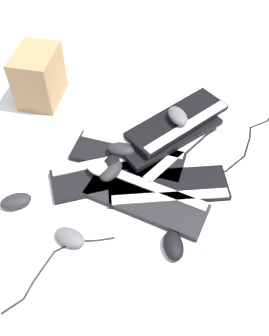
{
  "coord_description": "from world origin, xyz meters",
  "views": [
    {
      "loc": [
        0.8,
        -0.02,
        1.13
      ],
      "look_at": [
        -0.08,
        -0.05,
        0.04
      ],
      "focal_mm": 40.0,
      "sensor_mm": 36.0,
      "label": 1
    }
  ],
  "objects_px": {
    "mouse_1": "(122,149)",
    "mouse_3": "(16,201)",
    "keyboard_4": "(110,174)",
    "mouse_7": "(102,169)",
    "keyboard_1": "(168,187)",
    "mouse_6": "(178,116)",
    "mouse_0": "(111,171)",
    "keyboard_3": "(128,156)",
    "keyboard_2": "(171,145)",
    "mouse_2": "(111,166)",
    "mouse_4": "(173,246)",
    "cardboard_box": "(39,76)",
    "keyboard_6": "(178,121)",
    "keyboard_0": "(146,200)",
    "mouse_5": "(70,237)",
    "keyboard_5": "(170,134)"
  },
  "relations": [
    {
      "from": "keyboard_0",
      "to": "keyboard_2",
      "type": "height_order",
      "value": "same"
    },
    {
      "from": "keyboard_3",
      "to": "keyboard_4",
      "type": "distance_m",
      "value": 0.11
    },
    {
      "from": "keyboard_6",
      "to": "mouse_5",
      "type": "distance_m",
      "value": 0.63
    },
    {
      "from": "keyboard_4",
      "to": "mouse_2",
      "type": "relative_size",
      "value": 4.22
    },
    {
      "from": "keyboard_6",
      "to": "mouse_6",
      "type": "bearing_deg",
      "value": -23.56
    },
    {
      "from": "keyboard_1",
      "to": "mouse_2",
      "type": "bearing_deg",
      "value": -105.97
    },
    {
      "from": "mouse_7",
      "to": "keyboard_3",
      "type": "bearing_deg",
      "value": 60.59
    },
    {
      "from": "keyboard_6",
      "to": "cardboard_box",
      "type": "relative_size",
      "value": 1.85
    },
    {
      "from": "keyboard_6",
      "to": "keyboard_5",
      "type": "bearing_deg",
      "value": -36.37
    },
    {
      "from": "mouse_0",
      "to": "mouse_3",
      "type": "relative_size",
      "value": 1.0
    },
    {
      "from": "mouse_2",
      "to": "keyboard_1",
      "type": "bearing_deg",
      "value": -95.91
    },
    {
      "from": "keyboard_4",
      "to": "mouse_7",
      "type": "height_order",
      "value": "mouse_7"
    },
    {
      "from": "keyboard_2",
      "to": "keyboard_4",
      "type": "relative_size",
      "value": 0.93
    },
    {
      "from": "keyboard_4",
      "to": "mouse_3",
      "type": "xyz_separation_m",
      "value": [
        0.14,
        -0.33,
        0.01
      ]
    },
    {
      "from": "keyboard_2",
      "to": "mouse_2",
      "type": "xyz_separation_m",
      "value": [
        0.15,
        -0.23,
        0.04
      ]
    },
    {
      "from": "keyboard_3",
      "to": "keyboard_5",
      "type": "distance_m",
      "value": 0.19
    },
    {
      "from": "mouse_1",
      "to": "mouse_2",
      "type": "height_order",
      "value": "same"
    },
    {
      "from": "mouse_1",
      "to": "mouse_4",
      "type": "distance_m",
      "value": 0.43
    },
    {
      "from": "mouse_0",
      "to": "keyboard_3",
      "type": "bearing_deg",
      "value": 1.61
    },
    {
      "from": "mouse_6",
      "to": "mouse_4",
      "type": "bearing_deg",
      "value": 152.84
    },
    {
      "from": "keyboard_1",
      "to": "mouse_3",
      "type": "relative_size",
      "value": 4.13
    },
    {
      "from": "keyboard_2",
      "to": "mouse_2",
      "type": "relative_size",
      "value": 3.92
    },
    {
      "from": "cardboard_box",
      "to": "mouse_6",
      "type": "bearing_deg",
      "value": 69.54
    },
    {
      "from": "keyboard_5",
      "to": "mouse_2",
      "type": "height_order",
      "value": "mouse_2"
    },
    {
      "from": "keyboard_0",
      "to": "keyboard_4",
      "type": "height_order",
      "value": "same"
    },
    {
      "from": "mouse_3",
      "to": "keyboard_6",
      "type": "bearing_deg",
      "value": -166.06
    },
    {
      "from": "mouse_3",
      "to": "mouse_2",
      "type": "bearing_deg",
      "value": -174.47
    },
    {
      "from": "keyboard_4",
      "to": "keyboard_1",
      "type": "bearing_deg",
      "value": 76.45
    },
    {
      "from": "mouse_3",
      "to": "keyboard_5",
      "type": "bearing_deg",
      "value": -167.77
    },
    {
      "from": "keyboard_3",
      "to": "mouse_0",
      "type": "bearing_deg",
      "value": -29.07
    },
    {
      "from": "keyboard_2",
      "to": "keyboard_3",
      "type": "bearing_deg",
      "value": -68.97
    },
    {
      "from": "keyboard_3",
      "to": "mouse_2",
      "type": "bearing_deg",
      "value": -35.56
    },
    {
      "from": "mouse_1",
      "to": "mouse_3",
      "type": "bearing_deg",
      "value": 41.22
    },
    {
      "from": "keyboard_1",
      "to": "mouse_6",
      "type": "bearing_deg",
      "value": 172.08
    },
    {
      "from": "keyboard_1",
      "to": "mouse_1",
      "type": "xyz_separation_m",
      "value": [
        -0.15,
        -0.18,
        0.04
      ]
    },
    {
      "from": "mouse_2",
      "to": "cardboard_box",
      "type": "height_order",
      "value": "cardboard_box"
    },
    {
      "from": "keyboard_5",
      "to": "mouse_1",
      "type": "bearing_deg",
      "value": -62.98
    },
    {
      "from": "mouse_3",
      "to": "cardboard_box",
      "type": "relative_size",
      "value": 0.47
    },
    {
      "from": "keyboard_3",
      "to": "mouse_7",
      "type": "distance_m",
      "value": 0.14
    },
    {
      "from": "mouse_1",
      "to": "mouse_3",
      "type": "xyz_separation_m",
      "value": [
        0.23,
        -0.37,
        -0.03
      ]
    },
    {
      "from": "keyboard_3",
      "to": "mouse_2",
      "type": "relative_size",
      "value": 4.22
    },
    {
      "from": "keyboard_0",
      "to": "mouse_5",
      "type": "distance_m",
      "value": 0.3
    },
    {
      "from": "keyboard_6",
      "to": "mouse_0",
      "type": "relative_size",
      "value": 3.92
    },
    {
      "from": "keyboard_0",
      "to": "keyboard_3",
      "type": "xyz_separation_m",
      "value": [
        -0.2,
        -0.07,
        0.0
      ]
    },
    {
      "from": "keyboard_3",
      "to": "mouse_7",
      "type": "height_order",
      "value": "mouse_7"
    },
    {
      "from": "mouse_7",
      "to": "cardboard_box",
      "type": "distance_m",
      "value": 0.55
    },
    {
      "from": "keyboard_1",
      "to": "mouse_5",
      "type": "xyz_separation_m",
      "value": [
        0.22,
        -0.33,
        0.01
      ]
    },
    {
      "from": "keyboard_1",
      "to": "keyboard_6",
      "type": "height_order",
      "value": "keyboard_6"
    },
    {
      "from": "keyboard_1",
      "to": "mouse_6",
      "type": "distance_m",
      "value": 0.3
    },
    {
      "from": "mouse_0",
      "to": "keyboard_4",
      "type": "bearing_deg",
      "value": 59.97
    }
  ]
}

